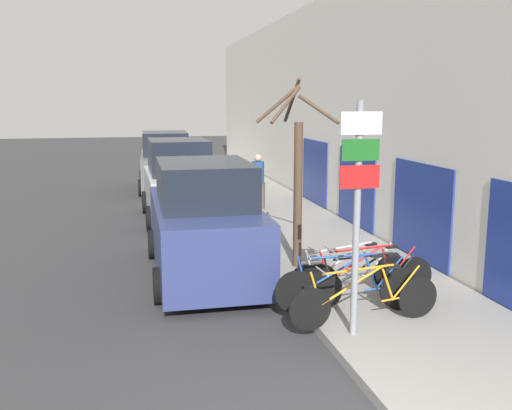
{
  "coord_description": "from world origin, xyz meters",
  "views": [
    {
      "loc": [
        -1.63,
        -4.22,
        3.44
      ],
      "look_at": [
        0.74,
        6.29,
        1.45
      ],
      "focal_mm": 40.0,
      "sensor_mm": 36.0,
      "label": 1
    }
  ],
  "objects_px": {
    "bicycle_2": "(369,283)",
    "parked_car_1": "(179,184)",
    "bicycle_0": "(365,299)",
    "bicycle_3": "(367,276)",
    "parked_car_0": "(204,224)",
    "street_tree": "(297,179)",
    "pedestrian_near": "(258,177)",
    "signpost": "(358,204)",
    "bicycle_4": "(349,274)",
    "parked_car_2": "(166,164)",
    "bicycle_1": "(349,287)"
  },
  "relations": [
    {
      "from": "bicycle_2",
      "to": "parked_car_1",
      "type": "height_order",
      "value": "parked_car_1"
    },
    {
      "from": "bicycle_0",
      "to": "bicycle_3",
      "type": "relative_size",
      "value": 1.01
    },
    {
      "from": "parked_car_0",
      "to": "street_tree",
      "type": "height_order",
      "value": "street_tree"
    },
    {
      "from": "bicycle_0",
      "to": "bicycle_3",
      "type": "bearing_deg",
      "value": -28.45
    },
    {
      "from": "bicycle_3",
      "to": "pedestrian_near",
      "type": "relative_size",
      "value": 1.42
    },
    {
      "from": "bicycle_0",
      "to": "pedestrian_near",
      "type": "bearing_deg",
      "value": -6.57
    },
    {
      "from": "bicycle_0",
      "to": "parked_car_1",
      "type": "relative_size",
      "value": 0.58
    },
    {
      "from": "bicycle_3",
      "to": "signpost",
      "type": "bearing_deg",
      "value": 148.44
    },
    {
      "from": "signpost",
      "to": "bicycle_4",
      "type": "relative_size",
      "value": 1.42
    },
    {
      "from": "bicycle_0",
      "to": "bicycle_4",
      "type": "bearing_deg",
      "value": -13.9
    },
    {
      "from": "parked_car_1",
      "to": "parked_car_2",
      "type": "distance_m",
      "value": 5.86
    },
    {
      "from": "parked_car_1",
      "to": "parked_car_0",
      "type": "bearing_deg",
      "value": -90.64
    },
    {
      "from": "pedestrian_near",
      "to": "street_tree",
      "type": "bearing_deg",
      "value": -89.28
    },
    {
      "from": "signpost",
      "to": "street_tree",
      "type": "relative_size",
      "value": 0.89
    },
    {
      "from": "bicycle_0",
      "to": "parked_car_2",
      "type": "xyz_separation_m",
      "value": [
        -1.95,
        14.68,
        0.48
      ]
    },
    {
      "from": "parked_car_0",
      "to": "street_tree",
      "type": "xyz_separation_m",
      "value": [
        1.82,
        -0.23,
        0.87
      ]
    },
    {
      "from": "bicycle_2",
      "to": "street_tree",
      "type": "distance_m",
      "value": 2.85
    },
    {
      "from": "bicycle_2",
      "to": "parked_car_0",
      "type": "relative_size",
      "value": 0.47
    },
    {
      "from": "bicycle_1",
      "to": "bicycle_3",
      "type": "bearing_deg",
      "value": -39.01
    },
    {
      "from": "parked_car_0",
      "to": "bicycle_4",
      "type": "bearing_deg",
      "value": -44.99
    },
    {
      "from": "bicycle_0",
      "to": "street_tree",
      "type": "xyz_separation_m",
      "value": [
        -0.13,
        3.14,
        1.38
      ]
    },
    {
      "from": "bicycle_4",
      "to": "parked_car_0",
      "type": "height_order",
      "value": "parked_car_0"
    },
    {
      "from": "bicycle_0",
      "to": "bicycle_4",
      "type": "distance_m",
      "value": 1.19
    },
    {
      "from": "parked_car_0",
      "to": "pedestrian_near",
      "type": "distance_m",
      "value": 6.42
    },
    {
      "from": "bicycle_0",
      "to": "signpost",
      "type": "bearing_deg",
      "value": 132.27
    },
    {
      "from": "parked_car_2",
      "to": "parked_car_1",
      "type": "bearing_deg",
      "value": -87.84
    },
    {
      "from": "parked_car_0",
      "to": "bicycle_0",
      "type": "bearing_deg",
      "value": -59.52
    },
    {
      "from": "bicycle_4",
      "to": "parked_car_0",
      "type": "bearing_deg",
      "value": 32.46
    },
    {
      "from": "signpost",
      "to": "parked_car_2",
      "type": "xyz_separation_m",
      "value": [
        -1.64,
        15.0,
        -1.02
      ]
    },
    {
      "from": "bicycle_2",
      "to": "signpost",
      "type": "bearing_deg",
      "value": 145.24
    },
    {
      "from": "bicycle_1",
      "to": "bicycle_3",
      "type": "distance_m",
      "value": 0.69
    },
    {
      "from": "bicycle_3",
      "to": "pedestrian_near",
      "type": "xyz_separation_m",
      "value": [
        0.03,
        8.31,
        0.57
      ]
    },
    {
      "from": "bicycle_0",
      "to": "pedestrian_near",
      "type": "height_order",
      "value": "pedestrian_near"
    },
    {
      "from": "signpost",
      "to": "street_tree",
      "type": "xyz_separation_m",
      "value": [
        0.18,
        3.46,
        -0.12
      ]
    },
    {
      "from": "parked_car_0",
      "to": "pedestrian_near",
      "type": "xyz_separation_m",
      "value": [
        2.44,
        5.93,
        0.07
      ]
    },
    {
      "from": "bicycle_4",
      "to": "bicycle_3",
      "type": "bearing_deg",
      "value": -138.16
    },
    {
      "from": "bicycle_0",
      "to": "parked_car_0",
      "type": "relative_size",
      "value": 0.51
    },
    {
      "from": "bicycle_4",
      "to": "parked_car_1",
      "type": "height_order",
      "value": "parked_car_1"
    },
    {
      "from": "bicycle_3",
      "to": "pedestrian_near",
      "type": "height_order",
      "value": "pedestrian_near"
    },
    {
      "from": "parked_car_1",
      "to": "pedestrian_near",
      "type": "height_order",
      "value": "parked_car_1"
    },
    {
      "from": "signpost",
      "to": "bicycle_0",
      "type": "bearing_deg",
      "value": 45.8
    },
    {
      "from": "parked_car_0",
      "to": "parked_car_2",
      "type": "height_order",
      "value": "parked_car_0"
    },
    {
      "from": "bicycle_1",
      "to": "parked_car_2",
      "type": "relative_size",
      "value": 0.51
    },
    {
      "from": "bicycle_0",
      "to": "bicycle_4",
      "type": "height_order",
      "value": "bicycle_4"
    },
    {
      "from": "bicycle_2",
      "to": "street_tree",
      "type": "height_order",
      "value": "street_tree"
    },
    {
      "from": "bicycle_0",
      "to": "bicycle_3",
      "type": "xyz_separation_m",
      "value": [
        0.46,
        0.99,
        0.01
      ]
    },
    {
      "from": "bicycle_3",
      "to": "bicycle_4",
      "type": "xyz_separation_m",
      "value": [
        -0.25,
        0.18,
        -0.0
      ]
    },
    {
      "from": "parked_car_0",
      "to": "parked_car_2",
      "type": "bearing_deg",
      "value": 90.42
    },
    {
      "from": "signpost",
      "to": "street_tree",
      "type": "bearing_deg",
      "value": 87.08
    },
    {
      "from": "signpost",
      "to": "bicycle_1",
      "type": "height_order",
      "value": "signpost"
    }
  ]
}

